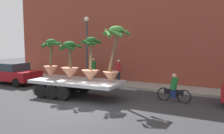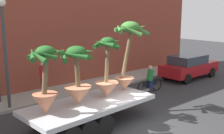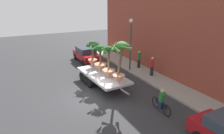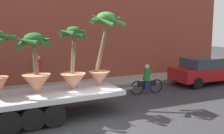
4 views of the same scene
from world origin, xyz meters
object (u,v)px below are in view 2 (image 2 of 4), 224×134
potted_palm_extra (107,74)px  street_lamp (4,40)px  flatbed_trailer (85,109)px  parked_car (189,66)px  potted_palm_rear (77,80)px  potted_palm_middle (45,83)px  pedestrian_near_gate (43,77)px  cyclist (150,80)px  potted_palm_front (127,54)px

potted_palm_extra → street_lamp: (-2.73, 3.66, 1.27)m
flatbed_trailer → parked_car: size_ratio=1.43×
potted_palm_rear → potted_palm_extra: bearing=0.8°
street_lamp → potted_palm_middle: bearing=-90.8°
pedestrian_near_gate → potted_palm_rear: bearing=-100.7°
parked_car → pedestrian_near_gate: (-9.27, 2.61, 0.22)m
potted_palm_rear → pedestrian_near_gate: (0.87, 4.59, -0.91)m
cyclist → potted_palm_extra: bearing=-161.3°
potted_palm_middle → parked_car: size_ratio=0.54×
potted_palm_middle → street_lamp: 3.95m
potted_palm_rear → potted_palm_front: bearing=4.5°
cyclist → street_lamp: 7.79m
flatbed_trailer → parked_car: parked_car is taller
potted_palm_middle → parked_car: bearing=10.2°
potted_palm_middle → pedestrian_near_gate: size_ratio=1.38×
potted_palm_front → street_lamp: 5.38m
potted_palm_rear → potted_palm_extra: 1.43m
potted_palm_middle → potted_palm_extra: (2.78, 0.12, -0.12)m
potted_palm_front → cyclist: size_ratio=1.65×
potted_palm_rear → pedestrian_near_gate: size_ratio=1.31×
flatbed_trailer → parked_car: bearing=11.8°
flatbed_trailer → potted_palm_extra: (1.17, 0.11, 1.21)m
potted_palm_middle → pedestrian_near_gate: 5.29m
potted_palm_front → potted_palm_rear: bearing=-175.5°
potted_palm_rear → parked_car: potted_palm_rear is taller
cyclist → parked_car: 4.46m
potted_palm_extra → flatbed_trailer: bearing=-174.8°
flatbed_trailer → potted_palm_front: bearing=6.9°
cyclist → flatbed_trailer: bearing=-164.1°
potted_palm_front → parked_car: 7.79m
flatbed_trailer → potted_palm_middle: 2.09m
potted_palm_rear → pedestrian_near_gate: 4.76m
potted_palm_rear → parked_car: 10.40m
potted_palm_rear → potted_palm_front: 2.85m
flatbed_trailer → potted_palm_front: size_ratio=2.07×
potted_palm_rear → parked_car: (10.15, 1.98, -1.12)m
potted_palm_rear → street_lamp: (-1.30, 3.68, 1.28)m
potted_palm_front → pedestrian_near_gate: 5.01m
potted_palm_front → pedestrian_near_gate: (-1.90, 4.37, -1.55)m
potted_palm_front → cyclist: (2.95, 1.25, -1.93)m
cyclist → pedestrian_near_gate: bearing=147.2°
potted_palm_middle → parked_car: potted_palm_middle is taller
pedestrian_near_gate → parked_car: bearing=-15.7°
parked_car → pedestrian_near_gate: 9.64m
cyclist → street_lamp: (-7.01, 2.21, 2.56)m
pedestrian_near_gate → street_lamp: street_lamp is taller
potted_palm_middle → cyclist: 7.38m
potted_palm_rear → parked_car: size_ratio=0.51×
potted_palm_extra → cyclist: potted_palm_extra is taller
potted_palm_extra → parked_car: 9.00m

